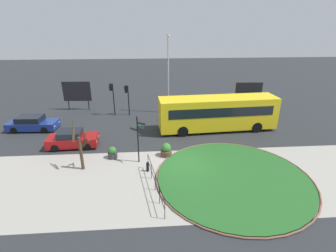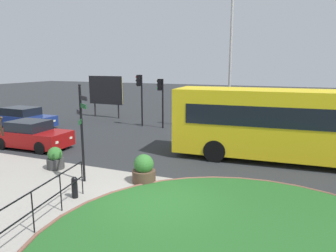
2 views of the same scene
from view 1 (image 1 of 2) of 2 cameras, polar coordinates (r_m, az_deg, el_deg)
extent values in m
plane|color=#282B2D|center=(18.81, 3.42, -8.72)|extent=(120.00, 120.00, 0.00)
cube|color=#9E998E|center=(17.22, 4.25, -11.95)|extent=(32.00, 8.19, 0.02)
cylinder|color=#235B23|center=(17.80, 14.50, -11.27)|extent=(10.14, 10.14, 0.10)
torus|color=brown|center=(17.80, 14.50, -11.26)|extent=(10.45, 10.45, 0.11)
cylinder|color=black|center=(18.42, -6.80, -3.30)|extent=(0.09, 0.09, 3.55)
sphere|color=black|center=(17.72, -7.07, 2.03)|extent=(0.10, 0.10, 0.10)
cube|color=black|center=(17.68, -6.06, 0.54)|extent=(0.55, 0.37, 0.15)
cube|color=#195128|center=(17.81, -6.16, -0.28)|extent=(0.46, 0.31, 0.15)
cube|color=black|center=(18.33, -7.77, -0.71)|extent=(0.52, 0.45, 0.15)
cube|color=#195128|center=(17.97, -6.48, -2.03)|extent=(0.26, 0.42, 0.15)
cylinder|color=black|center=(17.92, -4.62, -9.35)|extent=(0.20, 0.20, 0.61)
sphere|color=black|center=(17.74, -4.66, -8.41)|extent=(0.19, 0.19, 0.19)
cube|color=black|center=(15.61, -2.97, -10.90)|extent=(0.91, 5.13, 0.03)
cube|color=black|center=(15.89, -2.94, -12.46)|extent=(0.91, 5.13, 0.03)
cylinder|color=black|center=(18.09, -4.55, -8.02)|extent=(0.04, 0.04, 1.15)
cylinder|color=black|center=(16.99, -3.80, -10.18)|extent=(0.04, 0.04, 1.15)
cylinder|color=black|center=(15.93, -2.93, -12.63)|extent=(0.04, 0.04, 1.15)
cylinder|color=black|center=(14.90, -1.93, -15.42)|extent=(0.04, 0.04, 1.15)
cylinder|color=black|center=(13.91, -0.74, -18.61)|extent=(0.04, 0.04, 1.15)
cube|color=yellow|center=(24.53, 11.14, 3.00)|extent=(11.29, 3.19, 2.95)
cube|color=black|center=(25.54, 10.33, 4.80)|extent=(9.80, 0.64, 0.88)
cube|color=black|center=(23.28, 12.17, 2.94)|extent=(9.80, 0.64, 0.88)
cube|color=black|center=(26.79, 22.59, 3.65)|extent=(0.15, 2.04, 1.10)
cube|color=black|center=(26.49, 22.94, 5.92)|extent=(0.11, 1.37, 0.28)
cylinder|color=black|center=(27.25, 17.33, 1.55)|extent=(1.02, 0.36, 1.00)
cylinder|color=black|center=(25.35, 19.41, -0.28)|extent=(1.02, 0.36, 1.00)
cylinder|color=black|center=(25.14, 2.37, 0.85)|extent=(1.02, 0.36, 1.00)
cylinder|color=black|center=(23.06, 3.36, -1.21)|extent=(1.02, 0.36, 1.00)
cube|color=maroon|center=(22.59, -20.69, -3.08)|extent=(4.12, 1.95, 0.76)
cube|color=black|center=(22.38, -21.30, -1.62)|extent=(1.92, 1.65, 0.51)
cube|color=#EAEACC|center=(22.62, -15.41, -2.25)|extent=(0.03, 0.20, 0.12)
cube|color=#EAEACC|center=(21.66, -15.79, -3.42)|extent=(0.03, 0.20, 0.12)
cylinder|color=black|center=(23.12, -17.15, -2.65)|extent=(0.65, 0.25, 0.64)
cylinder|color=black|center=(21.68, -17.86, -4.45)|extent=(0.65, 0.25, 0.64)
cylinder|color=black|center=(23.74, -23.11, -2.84)|extent=(0.65, 0.25, 0.64)
cylinder|color=black|center=(22.34, -24.19, -4.60)|extent=(0.65, 0.25, 0.64)
cube|color=navy|center=(27.72, -28.19, 0.25)|extent=(4.64, 2.08, 0.70)
cube|color=black|center=(27.60, -28.76, 1.44)|extent=(2.35, 1.75, 0.53)
cube|color=#EAEACC|center=(27.24, -23.40, 0.83)|extent=(0.03, 0.20, 0.12)
cube|color=#EAEACC|center=(26.27, -24.24, -0.08)|extent=(0.03, 0.20, 0.12)
cylinder|color=black|center=(27.91, -24.79, 0.56)|extent=(0.65, 0.25, 0.64)
cylinder|color=black|center=(26.46, -26.14, -0.83)|extent=(0.65, 0.25, 0.64)
cylinder|color=black|center=(29.15, -29.91, 0.47)|extent=(0.65, 0.25, 0.64)
cylinder|color=black|center=(27.75, -31.46, -0.85)|extent=(0.65, 0.25, 0.64)
cylinder|color=black|center=(28.63, -12.17, 5.84)|extent=(0.11, 0.11, 3.63)
cube|color=black|center=(28.27, -12.83, 8.58)|extent=(0.30, 0.30, 0.78)
sphere|color=red|center=(28.22, -13.18, 9.03)|extent=(0.16, 0.16, 0.16)
sphere|color=black|center=(28.27, -13.14, 8.55)|extent=(0.16, 0.16, 0.16)
sphere|color=black|center=(28.33, -13.09, 8.07)|extent=(0.16, 0.16, 0.16)
cylinder|color=black|center=(28.45, -8.91, 5.70)|extent=(0.11, 0.11, 3.38)
cube|color=black|center=(28.13, -9.49, 8.22)|extent=(0.26, 0.26, 0.78)
sphere|color=black|center=(28.09, -9.83, 8.69)|extent=(0.16, 0.16, 0.16)
sphere|color=black|center=(28.14, -9.80, 8.21)|extent=(0.16, 0.16, 0.16)
sphere|color=green|center=(28.20, -9.77, 7.73)|extent=(0.16, 0.16, 0.16)
cylinder|color=#B7B7BC|center=(28.28, 0.04, 11.12)|extent=(0.16, 0.16, 8.41)
cylinder|color=silver|center=(27.77, 0.04, 19.91)|extent=(0.32, 0.32, 0.22)
cylinder|color=black|center=(32.26, -21.65, 5.34)|extent=(0.12, 0.12, 2.27)
cylinder|color=black|center=(31.55, -17.59, 5.52)|extent=(0.12, 0.12, 2.27)
cube|color=yellow|center=(31.60, -19.90, 7.40)|extent=(3.15, 0.24, 2.21)
cube|color=black|center=(31.53, -19.94, 7.36)|extent=(3.25, 0.15, 2.31)
cylinder|color=black|center=(32.99, 15.55, 6.09)|extent=(0.12, 0.12, 1.86)
cylinder|color=black|center=(33.74, 19.52, 5.97)|extent=(0.12, 0.12, 1.86)
cube|color=red|center=(33.11, 17.75, 7.58)|extent=(3.23, 0.31, 2.02)
cube|color=black|center=(33.05, 17.78, 7.55)|extent=(3.33, 0.23, 2.12)
cylinder|color=brown|center=(19.83, -0.41, -6.15)|extent=(0.87, 0.87, 0.48)
sphere|color=#33702D|center=(19.61, -0.41, -4.93)|extent=(0.74, 0.74, 0.74)
cylinder|color=#383838|center=(20.00, -12.40, -6.50)|extent=(0.71, 0.71, 0.45)
sphere|color=#33702D|center=(19.80, -12.50, -5.43)|extent=(0.60, 0.60, 0.60)
cylinder|color=#423323|center=(18.65, -19.06, -5.92)|extent=(0.21, 0.21, 2.50)
cylinder|color=#423323|center=(18.04, -20.68, -1.05)|extent=(0.13, 0.71, 1.27)
cylinder|color=#423323|center=(18.60, -18.12, -3.83)|extent=(0.77, 0.73, 0.84)
cylinder|color=#423323|center=(18.68, -18.69, -3.77)|extent=(0.83, 0.34, 0.96)
cylinder|color=#423323|center=(18.13, -20.52, -1.96)|extent=(0.12, 0.66, 0.80)
cylinder|color=#423323|center=(18.29, -18.41, -2.81)|extent=(0.49, 0.73, 1.23)
camera|label=2|loc=(11.14, 31.40, -10.22)|focal=33.77mm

